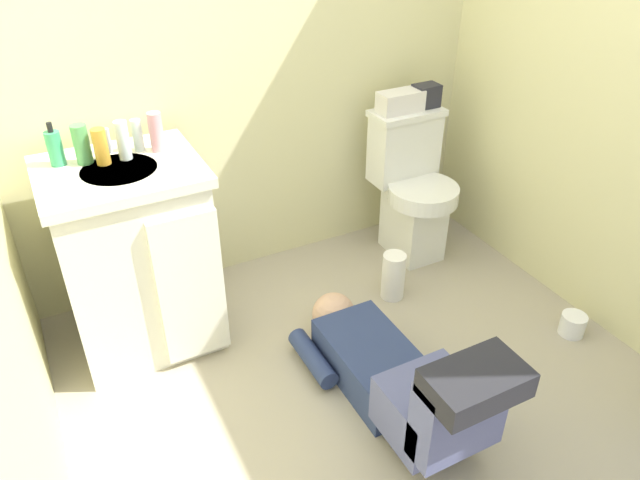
{
  "coord_description": "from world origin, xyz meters",
  "views": [
    {
      "loc": [
        -0.96,
        -1.43,
        1.8
      ],
      "look_at": [
        0.0,
        0.44,
        0.45
      ],
      "focal_mm": 33.81,
      "sensor_mm": 36.0,
      "label": 1
    }
  ],
  "objects": [
    {
      "name": "soap_dispenser",
      "position": [
        -0.89,
        0.84,
        0.89
      ],
      "size": [
        0.06,
        0.06,
        0.17
      ],
      "color": "#379B65",
      "rests_on": "vanity_cabinet"
    },
    {
      "name": "wall_back",
      "position": [
        0.0,
        1.09,
        1.2
      ],
      "size": [
        2.41,
        0.08,
        2.4
      ],
      "primitive_type": "cube",
      "color": "beige",
      "rests_on": "ground_plane"
    },
    {
      "name": "tissue_box",
      "position": [
        0.66,
        0.87,
        0.8
      ],
      "size": [
        0.22,
        0.11,
        0.1
      ],
      "primitive_type": "cube",
      "color": "silver",
      "rests_on": "toilet"
    },
    {
      "name": "faucet",
      "position": [
        -0.7,
        0.86,
        0.87
      ],
      "size": [
        0.02,
        0.02,
        0.1
      ],
      "primitive_type": "cylinder",
      "color": "silver",
      "rests_on": "vanity_cabinet"
    },
    {
      "name": "bottle_amber",
      "position": [
        -0.73,
        0.77,
        0.89
      ],
      "size": [
        0.05,
        0.05,
        0.14
      ],
      "primitive_type": "cylinder",
      "color": "gold",
      "rests_on": "vanity_cabinet"
    },
    {
      "name": "paper_towel_roll",
      "position": [
        0.41,
        0.46,
        0.12
      ],
      "size": [
        0.11,
        0.11,
        0.24
      ],
      "primitive_type": "cylinder",
      "color": "white",
      "rests_on": "ground_plane"
    },
    {
      "name": "bottle_clear",
      "position": [
        -0.65,
        0.78,
        0.89
      ],
      "size": [
        0.05,
        0.05,
        0.15
      ],
      "primitive_type": "cylinder",
      "color": "silver",
      "rests_on": "vanity_cabinet"
    },
    {
      "name": "bottle_white",
      "position": [
        -0.59,
        0.83,
        0.88
      ],
      "size": [
        0.04,
        0.04,
        0.12
      ],
      "primitive_type": "cylinder",
      "color": "silver",
      "rests_on": "vanity_cabinet"
    },
    {
      "name": "toilet",
      "position": [
        0.71,
        0.78,
        0.37
      ],
      "size": [
        0.36,
        0.46,
        0.75
      ],
      "color": "white",
      "rests_on": "ground_plane"
    },
    {
      "name": "toilet_paper_roll",
      "position": [
        0.97,
        -0.14,
        0.05
      ],
      "size": [
        0.11,
        0.11,
        0.1
      ],
      "primitive_type": "cylinder",
      "color": "white",
      "rests_on": "ground_plane"
    },
    {
      "name": "vanity_cabinet",
      "position": [
        -0.69,
        0.71,
        0.42
      ],
      "size": [
        0.6,
        0.53,
        0.82
      ],
      "color": "silver",
      "rests_on": "ground_plane"
    },
    {
      "name": "bottle_pink",
      "position": [
        -0.52,
        0.79,
        0.9
      ],
      "size": [
        0.05,
        0.05,
        0.15
      ],
      "primitive_type": "cylinder",
      "color": "#D18E9A",
      "rests_on": "vanity_cabinet"
    },
    {
      "name": "ground_plane",
      "position": [
        0.0,
        0.0,
        -0.02
      ],
      "size": [
        2.75,
        3.1,
        0.04
      ],
      "primitive_type": "cube",
      "color": "tan"
    },
    {
      "name": "person_plumber",
      "position": [
        0.03,
        -0.15,
        0.18
      ],
      "size": [
        0.39,
        1.06,
        0.52
      ],
      "color": "navy",
      "rests_on": "ground_plane"
    },
    {
      "name": "toiletry_bag",
      "position": [
        0.81,
        0.87,
        0.81
      ],
      "size": [
        0.12,
        0.09,
        0.11
      ],
      "primitive_type": "cube",
      "color": "#26262D",
      "rests_on": "toilet"
    },
    {
      "name": "bottle_green",
      "position": [
        -0.8,
        0.81,
        0.89
      ],
      "size": [
        0.06,
        0.06,
        0.15
      ],
      "primitive_type": "cylinder",
      "color": "#4E9B53",
      "rests_on": "vanity_cabinet"
    }
  ]
}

